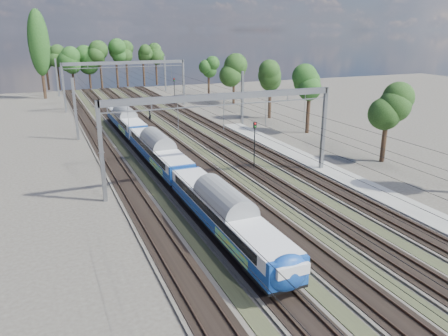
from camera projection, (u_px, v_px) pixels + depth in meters
name	position (u px, v px, depth m)	size (l,w,h in m)	color
track_bed	(179.00, 147.00, 56.46)	(21.00, 130.00, 0.34)	#47423A
platform	(391.00, 199.00, 38.98)	(3.00, 70.00, 0.30)	gray
catenary	(163.00, 91.00, 61.43)	(25.65, 130.00, 9.00)	slate
tree_belt	(140.00, 61.00, 99.33)	(39.17, 101.13, 11.93)	black
poplar	(39.00, 43.00, 94.00)	(4.40, 4.40, 19.04)	black
emu_train	(159.00, 148.00, 47.64)	(2.65, 56.11, 3.87)	black
worker	(150.00, 116.00, 73.02)	(0.68, 0.44, 1.85)	black
signal_near	(255.00, 140.00, 46.96)	(0.33, 0.30, 5.26)	black
signal_far	(174.00, 88.00, 88.47)	(0.33, 0.31, 5.39)	black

